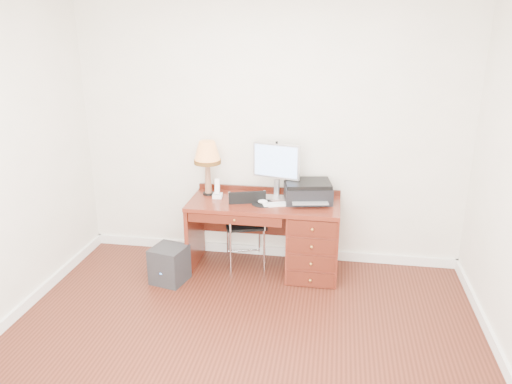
% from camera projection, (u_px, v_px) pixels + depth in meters
% --- Properties ---
extents(ground, '(4.00, 4.00, 0.00)m').
position_uv_depth(ground, '(238.00, 351.00, 3.91)').
color(ground, '#39150C').
rests_on(ground, ground).
extents(room_shell, '(4.00, 4.00, 4.00)m').
position_uv_depth(room_shell, '(251.00, 303.00, 4.48)').
color(room_shell, white).
rests_on(room_shell, ground).
extents(desk, '(1.50, 0.67, 0.75)m').
position_uv_depth(desk, '(296.00, 234.00, 5.03)').
color(desk, maroon).
rests_on(desk, ground).
extents(monitor, '(0.48, 0.21, 0.56)m').
position_uv_depth(monitor, '(276.00, 164.00, 4.96)').
color(monitor, silver).
rests_on(monitor, desk).
extents(keyboard, '(0.39, 0.22, 0.01)m').
position_uv_depth(keyboard, '(282.00, 204.00, 4.88)').
color(keyboard, white).
rests_on(keyboard, desk).
extents(mouse_pad, '(0.22, 0.22, 0.04)m').
position_uv_depth(mouse_pad, '(263.00, 203.00, 4.89)').
color(mouse_pad, black).
rests_on(mouse_pad, desk).
extents(printer, '(0.51, 0.43, 0.20)m').
position_uv_depth(printer, '(308.00, 191.00, 4.95)').
color(printer, black).
rests_on(printer, desk).
extents(leg_lamp, '(0.27, 0.27, 0.56)m').
position_uv_depth(leg_lamp, '(207.00, 156.00, 5.04)').
color(leg_lamp, black).
rests_on(leg_lamp, desk).
extents(phone, '(0.10, 0.10, 0.20)m').
position_uv_depth(phone, '(217.00, 192.00, 5.05)').
color(phone, white).
rests_on(phone, desk).
extents(pen_cup, '(0.08, 0.08, 0.09)m').
position_uv_depth(pen_cup, '(289.00, 194.00, 5.03)').
color(pen_cup, black).
rests_on(pen_cup, desk).
extents(chair, '(0.51, 0.52, 0.87)m').
position_uv_depth(chair, '(244.00, 219.00, 5.11)').
color(chair, black).
rests_on(chair, ground).
extents(equipment_box, '(0.37, 0.37, 0.36)m').
position_uv_depth(equipment_box, '(169.00, 264.00, 4.91)').
color(equipment_box, black).
rests_on(equipment_box, ground).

